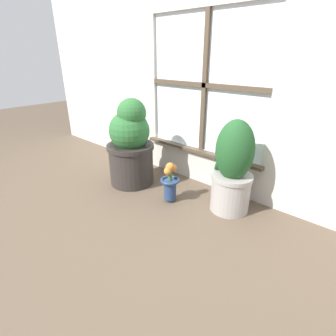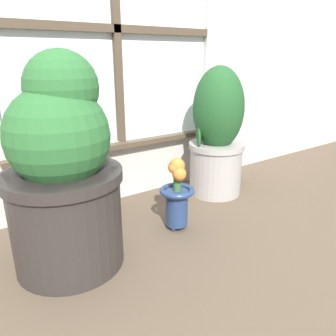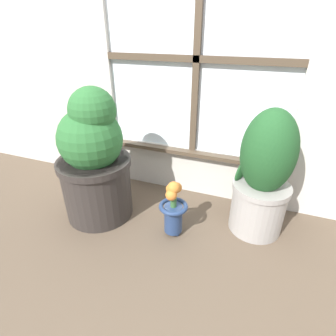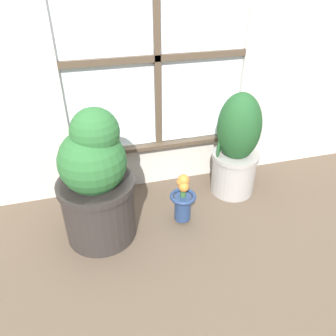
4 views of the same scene
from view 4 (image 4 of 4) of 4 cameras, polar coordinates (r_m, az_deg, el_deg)
ground_plane at (r=1.79m, az=3.81°, el=-13.78°), size 10.00×10.00×0.00m
potted_plant_left at (r=1.69m, az=-12.38°, el=-2.52°), size 0.40×0.40×0.73m
potted_plant_right at (r=2.05m, az=11.81°, el=3.52°), size 0.31×0.31×0.67m
flower_vase at (r=1.85m, az=2.60°, el=-5.34°), size 0.15×0.15×0.32m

